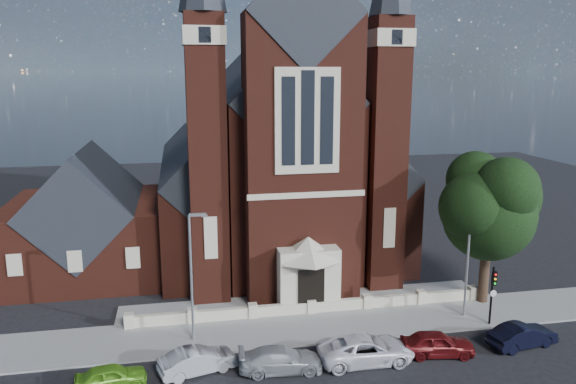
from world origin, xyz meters
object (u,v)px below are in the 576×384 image
Objects in this scene: church at (271,159)px; car_white_suv at (366,349)px; street_lamp_right at (469,252)px; street_tree at (493,209)px; car_navy at (523,335)px; car_silver_b at (281,360)px; car_silver_a at (198,361)px; car_dark_red at (437,344)px; parish_hall at (87,225)px; traffic_signal at (493,289)px; car_lime_van at (111,376)px; street_lamp_left at (193,270)px.

church reaches higher than car_white_suv.
church is 21.76m from street_lamp_right.
street_tree is 8.88m from car_navy.
church is 7.47× the size of car_silver_b.
car_navy is at bearing -101.09° from street_tree.
church is 8.10× the size of car_navy.
car_dark_red reaches higher than car_silver_a.
car_navy is at bearing -34.02° from parish_hall.
car_silver_a is (-18.88, -2.17, -1.88)m from traffic_signal.
street_lamp_right is 1.89× the size of car_silver_a.
car_navy is (27.38, -18.49, -3.30)m from parish_hall.
street_lamp_right is 1.73× the size of car_silver_b.
car_lime_van is at bearing -173.23° from traffic_signal.
car_silver_b is (-3.36, -23.42, -7.51)m from church.
church is 17.26m from parish_hall.
car_silver_b is at bearing -98.17° from church.
car_silver_a is at bearing -65.41° from parish_hall.
street_tree is 2.29× the size of car_silver_b.
street_lamp_right reaches higher than traffic_signal.
church is 4.31× the size of street_lamp_left.
street_lamp_right is 10.35m from car_white_suv.
parish_hall is (-16.00, -4.94, -4.17)m from church.
car_silver_a is 0.91× the size of car_silver_b.
street_lamp_left is at bearing -54.27° from car_lime_van.
car_silver_a is (-7.88, -22.69, -7.48)m from church.
traffic_signal is at bearing -74.00° from car_silver_b.
street_lamp_left is at bearing 65.14° from car_white_suv.
parish_hall is 22.63m from car_silver_b.
parish_hall is 1.14× the size of street_tree.
car_white_suv is at bearing -150.94° from street_tree.
car_navy is at bearing -108.53° from car_silver_a.
church is 25.28m from car_dark_red.
street_lamp_left is 19.08m from traffic_signal.
street_tree reaches higher than street_lamp_right.
traffic_signal reaches higher than car_dark_red.
parish_hall is at bearing 120.02° from street_lamp_left.
car_lime_van is at bearing -169.05° from street_lamp_right.
church reaches higher than street_lamp_right.
parish_hall is at bearing 59.23° from car_dark_red.
parish_hall is 2.85× the size of car_dark_red.
car_white_suv is 4.31m from car_dark_red.
car_lime_van is (-4.47, -4.35, -3.98)m from street_lamp_left.
street_tree is 1.32× the size of street_lamp_right.
traffic_signal is 0.86× the size of car_silver_b.
car_lime_van is at bearing -135.80° from street_lamp_left.
street_lamp_right reaches higher than car_white_suv.
street_lamp_left is 18.00m from street_lamp_right.
traffic_signal is 6.19m from car_dark_red.
street_lamp_right is at bearing 6.00° from car_navy.
car_white_suv is at bearing 79.58° from car_navy.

